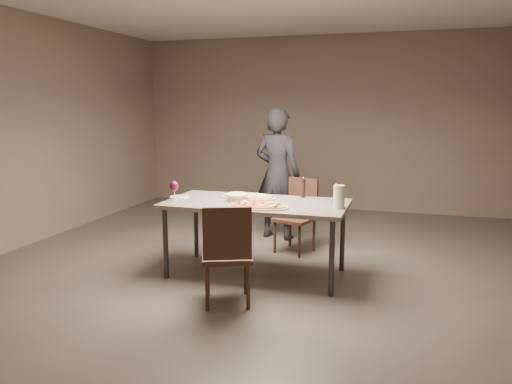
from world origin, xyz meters
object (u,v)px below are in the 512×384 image
(diner, at_px, (277,174))
(dining_table, at_px, (256,208))
(zucchini_pizza, at_px, (258,206))
(chair_far, at_px, (298,211))
(carafe, at_px, (339,197))
(chair_near, at_px, (227,250))
(bread_basket, at_px, (237,196))
(ham_pizza, at_px, (248,196))
(pepper_mill_left, at_px, (303,188))

(diner, bearing_deg, dining_table, 107.73)
(zucchini_pizza, xyz_separation_m, diner, (-0.25, 1.68, 0.07))
(chair_far, bearing_deg, dining_table, 95.37)
(dining_table, bearing_deg, diner, 96.11)
(carafe, relative_size, diner, 0.13)
(carafe, height_order, chair_near, carafe)
(diner, bearing_deg, bread_basket, 99.97)
(bread_basket, bearing_deg, carafe, -3.10)
(ham_pizza, distance_m, diner, 1.25)
(chair_near, distance_m, chair_far, 1.81)
(pepper_mill_left, distance_m, chair_far, 0.70)
(carafe, height_order, chair_far, carafe)
(dining_table, bearing_deg, carafe, -4.78)
(pepper_mill_left, bearing_deg, ham_pizza, -159.70)
(chair_near, bearing_deg, chair_far, 61.18)
(chair_near, bearing_deg, carafe, 21.75)
(ham_pizza, distance_m, chair_far, 0.90)
(pepper_mill_left, distance_m, chair_near, 1.34)
(ham_pizza, xyz_separation_m, diner, (-0.01, 1.25, 0.07))
(bread_basket, bearing_deg, pepper_mill_left, 33.69)
(pepper_mill_left, bearing_deg, carafe, -46.01)
(dining_table, height_order, pepper_mill_left, pepper_mill_left)
(ham_pizza, relative_size, bread_basket, 2.69)
(diner, bearing_deg, ham_pizza, 102.15)
(pepper_mill_left, relative_size, diner, 0.13)
(bread_basket, distance_m, chair_near, 0.91)
(chair_near, height_order, chair_far, chair_near)
(pepper_mill_left, bearing_deg, chair_near, -107.60)
(chair_near, bearing_deg, dining_table, 68.71)
(carafe, height_order, diner, diner)
(dining_table, bearing_deg, bread_basket, -175.91)
(carafe, relative_size, chair_far, 0.26)
(dining_table, relative_size, carafe, 8.26)
(pepper_mill_left, bearing_deg, dining_table, -136.19)
(chair_near, bearing_deg, bread_basket, 81.81)
(ham_pizza, height_order, carafe, carafe)
(zucchini_pizza, relative_size, ham_pizza, 0.99)
(dining_table, height_order, zucchini_pizza, zucchini_pizza)
(ham_pizza, distance_m, chair_near, 1.08)
(pepper_mill_left, relative_size, chair_far, 0.25)
(ham_pizza, height_order, bread_basket, bread_basket)
(zucchini_pizza, distance_m, carafe, 0.76)
(chair_near, distance_m, diner, 2.31)
(ham_pizza, bearing_deg, chair_far, 66.51)
(chair_near, relative_size, chair_far, 1.04)
(bread_basket, bearing_deg, chair_far, 66.10)
(bread_basket, distance_m, diner, 1.45)
(dining_table, xyz_separation_m, chair_near, (0.01, -0.85, -0.20))
(zucchini_pizza, distance_m, pepper_mill_left, 0.70)
(bread_basket, xyz_separation_m, diner, (0.04, 1.44, 0.04))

